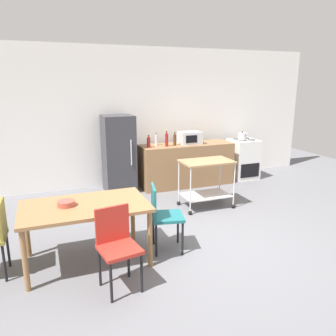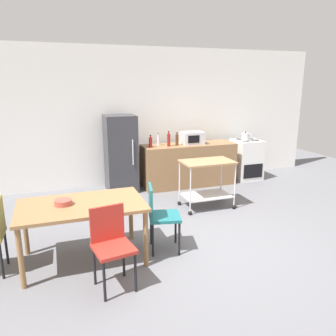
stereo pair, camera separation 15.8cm
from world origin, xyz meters
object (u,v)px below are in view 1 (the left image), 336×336
(chair_teal, at_px, (163,213))
(bottle_sesame_oil, at_px, (149,142))
(dining_table, at_px, (85,211))
(kettle, at_px, (242,136))
(refrigerator, at_px, (119,154))
(bottle_wine, at_px, (167,140))
(bottle_vinegar, at_px, (175,140))
(stove_oven, at_px, (243,159))
(bottle_hot_sauce, at_px, (156,140))
(chair_red, at_px, (117,243))
(kitchen_cart, at_px, (206,176))
(microwave, at_px, (190,138))
(fruit_bowl, at_px, (66,203))

(chair_teal, xyz_separation_m, bottle_sesame_oil, (0.62, 2.48, 0.49))
(dining_table, relative_size, kettle, 6.26)
(refrigerator, distance_m, bottle_wine, 1.02)
(bottle_vinegar, relative_size, kettle, 1.14)
(stove_oven, xyz_separation_m, bottle_hot_sauce, (-2.10, 0.07, 0.56))
(dining_table, height_order, stove_oven, stove_oven)
(chair_red, bearing_deg, stove_oven, 31.33)
(chair_red, height_order, refrigerator, refrigerator)
(bottle_sesame_oil, relative_size, bottle_wine, 0.82)
(bottle_wine, bearing_deg, bottle_sesame_oil, 179.19)
(bottle_sesame_oil, bearing_deg, chair_red, -113.80)
(kitchen_cart, xyz_separation_m, microwave, (0.30, 1.35, 0.46))
(chair_red, height_order, bottle_sesame_oil, bottle_sesame_oil)
(bottle_hot_sauce, bearing_deg, kettle, -4.72)
(bottle_hot_sauce, distance_m, bottle_vinegar, 0.39)
(bottle_hot_sauce, distance_m, bottle_wine, 0.24)
(dining_table, relative_size, microwave, 3.26)
(stove_oven, height_order, refrigerator, refrigerator)
(chair_teal, height_order, kettle, kettle)
(kettle, bearing_deg, fruit_bowl, -149.20)
(refrigerator, bearing_deg, kettle, -3.70)
(chair_red, height_order, kettle, kettle)
(dining_table, bearing_deg, chair_red, -70.01)
(kitchen_cart, height_order, bottle_vinegar, bottle_vinegar)
(chair_teal, relative_size, bottle_vinegar, 3.25)
(chair_red, height_order, fruit_bowl, chair_red)
(chair_red, relative_size, refrigerator, 0.57)
(bottle_hot_sauce, xyz_separation_m, fruit_bowl, (-2.01, -2.55, -0.22))
(dining_table, height_order, chair_teal, chair_teal)
(chair_red, distance_m, stove_oven, 4.85)
(chair_red, xyz_separation_m, bottle_wine, (1.74, 3.06, 0.52))
(chair_red, distance_m, kettle, 4.72)
(dining_table, height_order, kitchen_cart, kitchen_cart)
(bottle_sesame_oil, relative_size, bottle_hot_sauce, 0.99)
(bottle_wine, relative_size, microwave, 0.68)
(refrigerator, bearing_deg, chair_red, -103.40)
(chair_teal, relative_size, stove_oven, 0.97)
(stove_oven, bearing_deg, bottle_hot_sauce, 178.22)
(kitchen_cart, distance_m, microwave, 1.46)
(chair_red, distance_m, bottle_hot_sauce, 3.63)
(kitchen_cart, height_order, bottle_wine, bottle_wine)
(bottle_sesame_oil, xyz_separation_m, fruit_bowl, (-1.80, -2.39, -0.23))
(bottle_wine, relative_size, fruit_bowl, 1.51)
(chair_teal, height_order, microwave, microwave)
(chair_teal, distance_m, bottle_hot_sauce, 2.82)
(kettle, bearing_deg, microwave, 176.16)
(bottle_hot_sauce, relative_size, bottle_wine, 0.83)
(stove_oven, height_order, bottle_wine, bottle_wine)
(kettle, bearing_deg, bottle_vinegar, 178.98)
(chair_teal, distance_m, bottle_vinegar, 2.82)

